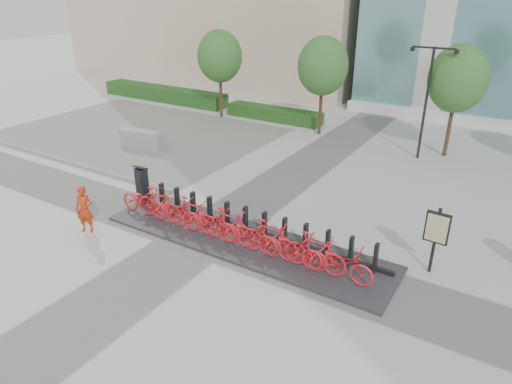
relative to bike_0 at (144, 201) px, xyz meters
The scene contains 26 objects.
ground 2.67m from the bike_0, ahead, with size 120.00×120.00×0.00m, color #AAAAAA.
gravel_patch 10.24m from the bike_0, 136.39° to the left, with size 14.00×14.00×0.00m, color #4F4D4A.
curb 7.67m from the bike_0, 165.24° to the left, with size 14.00×0.25×0.15m, color gray.
hedge_a 17.71m from the bike_0, 130.07° to the left, with size 10.00×1.40×0.90m, color #194715.
hedge_b 13.47m from the bike_0, 100.27° to the left, with size 6.00×1.20×0.70m, color #194715.
tree_0 13.54m from the bike_0, 114.14° to the left, with size 2.60×2.60×5.10m.
tree_1 12.47m from the bike_0, 84.78° to the left, with size 2.60×2.60×5.10m.
tree_2 14.56m from the bike_0, 57.76° to the left, with size 2.60×2.60×5.10m.
streetlamp 13.12m from the bike_0, 59.15° to the left, with size 2.00×0.20×5.00m.
dock_pad 3.95m from the bike_0, ahead, with size 9.60×2.40×0.08m, color #303035.
dock_rail_posts 4.05m from the bike_0, 11.77° to the left, with size 8.02×0.50×0.85m, color black, non-canonical shape.
bike_0 is the anchor object (origin of this frame).
bike_1 0.72m from the bike_0, ahead, with size 0.54×1.90×1.14m, color red.
bike_2 1.44m from the bike_0, ahead, with size 0.68×1.96×1.03m, color red.
bike_3 2.16m from the bike_0, ahead, with size 0.54×1.90×1.14m, color red.
bike_4 2.88m from the bike_0, ahead, with size 0.68×1.96×1.03m, color red.
bike_5 3.60m from the bike_0, ahead, with size 0.54×1.90×1.14m, color red.
bike_6 4.32m from the bike_0, ahead, with size 0.68×1.96×1.03m, color red.
bike_7 5.04m from the bike_0, ahead, with size 0.54×1.90×1.14m, color red.
bike_8 5.76m from the bike_0, ahead, with size 0.68×1.96×1.03m, color red.
bike_9 6.48m from the bike_0, ahead, with size 0.54×1.90×1.14m, color red.
bike_10 7.20m from the bike_0, ahead, with size 0.68×1.96×1.03m, color red.
kiosk 1.01m from the bike_0, 136.69° to the left, with size 0.49×0.42×1.46m.
worker_red 1.98m from the bike_0, 115.96° to the right, with size 0.58×0.38×1.59m, color #B72F10.
jersey_barrier 7.62m from the bike_0, 135.39° to the left, with size 2.25×0.61×0.87m, color #999999.
map_sign 9.43m from the bike_0, 10.88° to the left, with size 0.66×0.15×1.99m.
Camera 1 is at (8.17, -10.04, 7.41)m, focal length 32.00 mm.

